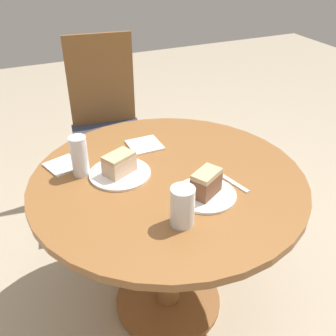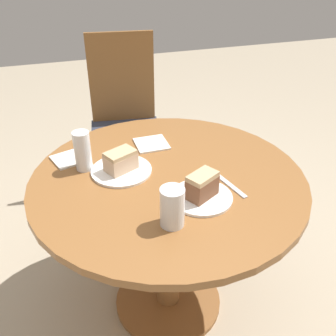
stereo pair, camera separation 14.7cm
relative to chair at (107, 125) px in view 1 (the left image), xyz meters
name	(u,v)px [view 1 (the left image)]	position (x,y,z in m)	size (l,w,h in m)	color
ground_plane	(168,301)	(-0.02, -0.92, -0.52)	(8.00, 8.00, 0.00)	tan
table	(168,210)	(-0.02, -0.92, 0.04)	(1.05, 1.05, 0.71)	brown
chair	(107,125)	(0.00, 0.00, 0.00)	(0.47, 0.51, 1.02)	brown
plate_near	(205,195)	(0.06, -1.09, 0.20)	(0.22, 0.22, 0.01)	white
plate_far	(120,173)	(-0.18, -0.83, 0.20)	(0.24, 0.24, 0.01)	white
cake_slice_near	(206,183)	(0.06, -1.09, 0.25)	(0.13, 0.11, 0.09)	brown
cake_slice_far	(119,164)	(-0.18, -0.83, 0.24)	(0.14, 0.12, 0.08)	beige
glass_lemonade	(182,209)	(-0.08, -1.19, 0.25)	(0.08, 0.08, 0.14)	silver
glass_water	(80,158)	(-0.31, -0.77, 0.26)	(0.06, 0.06, 0.16)	silver
napkin_stack	(145,145)	(-0.01, -0.66, 0.20)	(0.14, 0.14, 0.01)	silver
fork	(231,181)	(0.19, -1.05, 0.20)	(0.06, 0.17, 0.00)	silver
napkin_side	(63,165)	(-0.37, -0.68, 0.20)	(0.15, 0.15, 0.01)	silver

